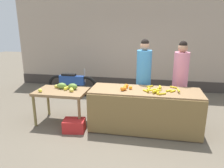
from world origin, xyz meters
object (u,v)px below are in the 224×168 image
object	(u,v)px
vendor_woman_blue_shirt	(143,79)
produce_sack	(103,104)
vendor_woman_pink_shirt	(180,81)
produce_crate	(74,125)
parked_motorcycle	(72,83)

from	to	relation	value
vendor_woman_blue_shirt	produce_sack	world-z (taller)	vendor_woman_blue_shirt
vendor_woman_blue_shirt	vendor_woman_pink_shirt	world-z (taller)	vendor_woman_blue_shirt
vendor_woman_pink_shirt	produce_crate	xyz separation A→B (m)	(-2.20, -1.11, -0.80)
produce_crate	parked_motorcycle	bearing A→B (deg)	111.98
produce_crate	produce_sack	xyz separation A→B (m)	(0.40, 1.00, 0.14)
produce_sack	vendor_woman_pink_shirt	bearing A→B (deg)	3.50
parked_motorcycle	produce_sack	xyz separation A→B (m)	(1.30, -1.23, -0.13)
vendor_woman_pink_shirt	produce_crate	size ratio (longest dim) A/B	4.17
vendor_woman_blue_shirt	parked_motorcycle	world-z (taller)	vendor_woman_blue_shirt
vendor_woman_blue_shirt	produce_sack	size ratio (longest dim) A/B	3.42
produce_crate	produce_sack	world-z (taller)	produce_sack
vendor_woman_blue_shirt	produce_sack	xyz separation A→B (m)	(-0.97, -0.03, -0.67)
vendor_woman_pink_shirt	produce_sack	size ratio (longest dim) A/B	3.35
produce_crate	produce_sack	size ratio (longest dim) A/B	0.80
vendor_woman_blue_shirt	produce_crate	bearing A→B (deg)	-143.20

